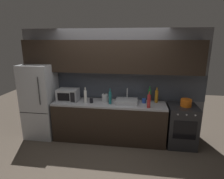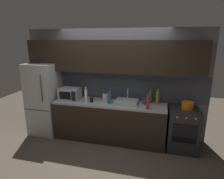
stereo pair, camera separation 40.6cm
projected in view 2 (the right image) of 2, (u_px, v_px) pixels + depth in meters
The scene contains 16 objects.
ground_plane at pixel (97, 162), 3.55m from camera, with size 10.00×10.00×0.00m, color #4C4238.
back_wall at pixel (112, 72), 4.27m from camera, with size 4.24×0.44×2.50m.
counter_run at pixel (109, 121), 4.28m from camera, with size 2.50×0.60×0.90m.
refrigerator at pixel (45, 99), 4.56m from camera, with size 0.68×0.69×1.73m.
oven_range at pixel (183, 129), 3.91m from camera, with size 0.60×0.62×0.90m.
microwave at pixel (70, 94), 4.37m from camera, with size 0.46×0.35×0.27m.
sink_basin at pixel (127, 102), 4.09m from camera, with size 0.48×0.38×0.30m.
kettle at pixel (105, 98), 4.21m from camera, with size 0.17×0.14×0.20m.
wine_bottle_white at pixel (86, 96), 4.17m from camera, with size 0.07×0.07×0.35m.
wine_bottle_red at pixel (148, 102), 3.75m from camera, with size 0.07×0.07×0.34m.
wine_bottle_amber at pixel (157, 98), 4.04m from camera, with size 0.08×0.08×0.34m.
wine_bottle_teal at pixel (110, 98), 4.05m from camera, with size 0.06×0.06×0.34m.
wine_bottle_green at pixel (150, 97), 4.10m from camera, with size 0.07×0.07×0.35m.
mug_dark at pixel (92, 100), 4.18m from camera, with size 0.07×0.07×0.10m, color black.
mug_blue at pixel (144, 102), 4.05m from camera, with size 0.09×0.09×0.10m, color #234299.
cooking_pot at pixel (187, 105), 3.76m from camera, with size 0.23×0.23×0.15m.
Camera 2 is at (1.02, -2.91, 2.26)m, focal length 30.00 mm.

